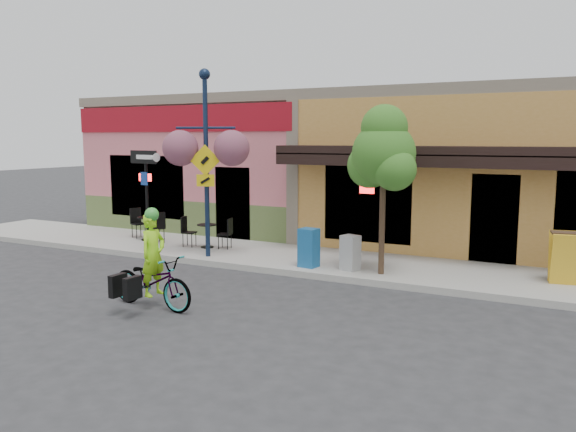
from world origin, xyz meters
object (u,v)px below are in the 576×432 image
(cyclist_rider, at_px, (153,268))
(one_way_sign, at_px, (147,202))
(building, at_px, (373,165))
(lamp_post, at_px, (206,164))
(bicycle, at_px, (152,282))
(newspaper_box_grey, at_px, (350,253))
(street_tree, at_px, (383,190))
(newspaper_box_blue, at_px, (309,248))

(cyclist_rider, height_order, one_way_sign, one_way_sign)
(building, height_order, one_way_sign, building)
(building, distance_m, lamp_post, 6.92)
(one_way_sign, bearing_deg, bicycle, -37.75)
(newspaper_box_grey, xyz_separation_m, street_tree, (0.74, -0.03, 1.48))
(one_way_sign, xyz_separation_m, newspaper_box_grey, (5.49, 0.49, -0.94))
(cyclist_rider, bearing_deg, bicycle, 94.31)
(bicycle, bearing_deg, building, -0.55)
(building, bearing_deg, bicycle, -94.86)
(newspaper_box_grey, bearing_deg, cyclist_rider, -104.18)
(building, height_order, street_tree, building)
(lamp_post, distance_m, newspaper_box_blue, 3.39)
(bicycle, xyz_separation_m, lamp_post, (-1.33, 3.73, 2.00))
(cyclist_rider, height_order, lamp_post, lamp_post)
(one_way_sign, relative_size, newspaper_box_blue, 2.95)
(bicycle, distance_m, newspaper_box_blue, 4.08)
(newspaper_box_grey, distance_m, street_tree, 1.66)
(newspaper_box_grey, bearing_deg, bicycle, -104.71)
(one_way_sign, relative_size, newspaper_box_grey, 3.35)
(bicycle, xyz_separation_m, newspaper_box_blue, (1.48, 3.80, 0.11))
(lamp_post, bearing_deg, street_tree, -19.60)
(building, distance_m, one_way_sign, 7.92)
(lamp_post, distance_m, newspaper_box_grey, 4.27)
(newspaper_box_grey, bearing_deg, newspaper_box_blue, -155.01)
(bicycle, bearing_deg, lamp_post, 23.94)
(cyclist_rider, xyz_separation_m, newspaper_box_grey, (2.41, 3.93, -0.21))
(newspaper_box_blue, bearing_deg, street_tree, 11.03)
(bicycle, relative_size, lamp_post, 0.40)
(lamp_post, height_order, street_tree, lamp_post)
(newspaper_box_grey, height_order, street_tree, street_tree)
(cyclist_rider, height_order, newspaper_box_grey, cyclist_rider)
(lamp_post, xyz_separation_m, newspaper_box_grey, (3.79, 0.20, -1.95))
(bicycle, height_order, one_way_sign, one_way_sign)
(newspaper_box_blue, relative_size, newspaper_box_grey, 1.13)
(one_way_sign, height_order, street_tree, street_tree)
(lamp_post, distance_m, street_tree, 4.56)
(cyclist_rider, distance_m, newspaper_box_grey, 4.61)
(lamp_post, xyz_separation_m, one_way_sign, (-1.70, -0.29, -1.01))
(one_way_sign, distance_m, street_tree, 6.27)
(cyclist_rider, xyz_separation_m, lamp_post, (-1.38, 3.73, 1.74))
(bicycle, relative_size, newspaper_box_grey, 2.37)
(newspaper_box_blue, relative_size, street_tree, 0.24)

